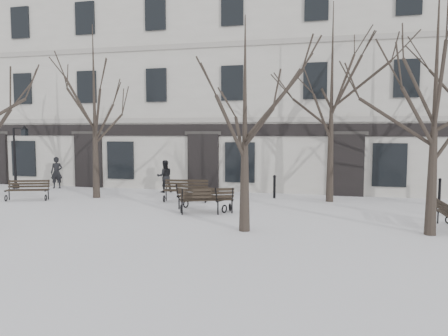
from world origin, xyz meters
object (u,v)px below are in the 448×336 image
(bench_0, at_px, (28,189))
(lamp_post, at_px, (18,152))
(tree_2, at_px, (436,80))
(bench_1, at_px, (200,197))
(bench_4, at_px, (207,199))
(bench_3, at_px, (186,190))
(tree_1, at_px, (245,98))

(bench_0, distance_m, lamp_post, 4.72)
(tree_2, bearing_deg, bench_0, 170.38)
(bench_1, height_order, bench_4, bench_1)
(bench_3, height_order, bench_4, bench_4)
(bench_4, height_order, lamp_post, lamp_post)
(tree_2, height_order, lamp_post, tree_2)
(bench_0, height_order, lamp_post, lamp_post)
(tree_2, bearing_deg, lamp_post, 162.55)
(tree_2, height_order, bench_0, tree_2)
(bench_1, bearing_deg, bench_3, -35.97)
(bench_0, relative_size, lamp_post, 0.56)
(bench_3, xyz_separation_m, lamp_post, (-9.98, 1.93, 1.41))
(tree_1, distance_m, bench_0, 11.59)
(tree_1, xyz_separation_m, tree_2, (5.41, 0.81, 0.48))
(bench_3, height_order, lamp_post, lamp_post)
(bench_1, bearing_deg, tree_2, -172.18)
(bench_3, relative_size, lamp_post, 0.59)
(lamp_post, bearing_deg, tree_2, -17.45)
(tree_2, distance_m, bench_3, 10.62)
(lamp_post, bearing_deg, tree_1, -26.56)
(tree_2, xyz_separation_m, bench_0, (-15.87, 2.69, -4.04))
(tree_1, height_order, bench_1, tree_1)
(bench_4, distance_m, lamp_post, 12.50)
(bench_0, xyz_separation_m, lamp_post, (-3.09, 3.27, 1.45))
(bench_1, distance_m, lamp_post, 12.03)
(tree_2, height_order, bench_3, tree_2)
(bench_0, distance_m, bench_3, 7.03)
(bench_4, bearing_deg, lamp_post, -44.87)
(tree_2, bearing_deg, bench_3, 155.82)
(bench_3, bearing_deg, lamp_post, 161.29)
(tree_2, relative_size, bench_4, 3.53)
(tree_1, distance_m, lamp_post, 15.29)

